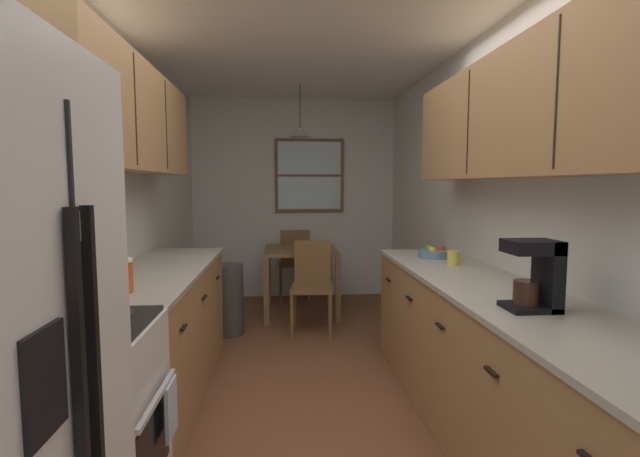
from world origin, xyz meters
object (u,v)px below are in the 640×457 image
Objects in this scene: storage_canister at (120,276)px; mug_by_coffeemaker at (454,258)px; stove_range at (68,440)px; fruit_bowl at (435,253)px; table_serving_bowl at (307,245)px; dining_table at (301,259)px; dining_chair_near at (312,282)px; microwave_over_range at (18,118)px; dining_chair_far at (294,260)px; coffee_maker at (537,273)px; trash_bin at (227,299)px.

mug_by_coffeemaker is (2.04, 0.67, -0.04)m from storage_canister.
stove_range is 2.64m from fruit_bowl.
dining_table is at bearing -141.58° from table_serving_bowl.
dining_chair_near reaches higher than table_serving_bowl.
stove_range is 1.24m from microwave_over_range.
dining_chair_far is (0.99, 4.02, 0.03)m from stove_range.
table_serving_bowl is (1.23, 3.43, -0.93)m from microwave_over_range.
coffee_maker is 1.82× the size of table_serving_bowl.
microwave_over_range is 2.19m from coffee_maker.
mug_by_coffeemaker is at bearing 31.71° from microwave_over_range.
dining_chair_far is at bearing 96.17° from dining_chair_near.
microwave_over_range reaches higher than dining_chair_near.
stove_range is 6.15× the size of storage_canister.
coffee_maker reaches higher than fruit_bowl.
storage_canister is at bearing 90.49° from stove_range.
dining_chair_near is 1.00× the size of dining_chair_far.
mug_by_coffeemaker is (1.00, -2.04, 0.33)m from dining_table.
table_serving_bowl is at bearing -77.99° from dining_chair_far.
mug_by_coffeemaker is at bearing -85.30° from fruit_bowl.
fruit_bowl is 1.99m from table_serving_bowl.
fruit_bowl is at bearing -60.54° from dining_table.
fruit_bowl reaches higher than table_serving_bowl.
microwave_over_range is 3.22m from dining_chair_near.
dining_chair_far is at bearing 73.58° from storage_canister.
stove_range is 3.53m from dining_table.
coffee_maker is 1.50m from fruit_bowl.
coffee_maker reaches higher than trash_bin.
table_serving_bowl is (1.11, 3.43, 0.30)m from stove_range.
mug_by_coffeemaker is 0.71× the size of table_serving_bowl.
table_serving_bowl is at bearing 41.64° from trash_bin.
fruit_bowl is at bearing 88.67° from coffee_maker.
table_serving_bowl is (-0.89, 1.77, -0.17)m from fruit_bowl.
stove_range is at bearing -89.51° from storage_canister.
stove_range is 1.61× the size of trash_bin.
coffee_maker is 3.39m from table_serving_bowl.
mug_by_coffeemaker is (2.15, 1.33, -0.75)m from microwave_over_range.
dining_chair_far is at bearing 111.25° from mug_by_coffeemaker.
trash_bin is 2.73× the size of fruit_bowl.
storage_canister is at bearing -98.34° from trash_bin.
trash_bin is (0.41, 2.70, -1.36)m from microwave_over_range.
microwave_over_range is 0.67× the size of dining_chair_near.
storage_canister is (-1.13, -2.06, 0.49)m from dining_chair_near.
dining_chair_far is at bearing 102.01° from table_serving_bowl.
dining_table is (1.04, 3.37, 0.15)m from stove_range.
coffee_maker reaches higher than dining_chair_near.
mug_by_coffeemaker reaches higher than dining_table.
coffee_maker reaches higher than table_serving_bowl.
microwave_over_range reaches higher than storage_canister.
dining_table is 0.67m from dining_chair_near.
trash_bin is at bearing -117.62° from dining_chair_far.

